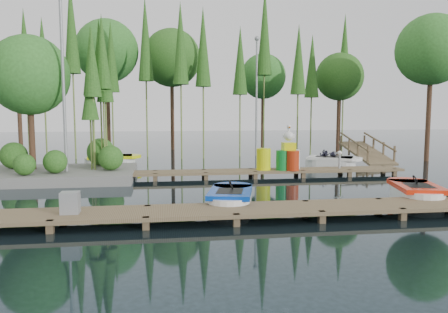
{
  "coord_description": "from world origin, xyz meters",
  "views": [
    {
      "loc": [
        -1.75,
        -15.28,
        2.77
      ],
      "look_at": [
        0.5,
        0.5,
        1.1
      ],
      "focal_mm": 35.0,
      "sensor_mm": 36.0,
      "label": 1
    }
  ],
  "objects": [
    {
      "name": "island",
      "position": [
        -6.3,
        3.29,
        3.18
      ],
      "size": [
        6.2,
        4.2,
        6.75
      ],
      "color": "slate",
      "rests_on": "ground"
    },
    {
      "name": "far_dock",
      "position": [
        1.0,
        2.5,
        0.23
      ],
      "size": [
        15.0,
        1.2,
        0.5
      ],
      "color": "brown",
      "rests_on": "ground"
    },
    {
      "name": "yellow_barrel",
      "position": [
        2.46,
        2.5,
        0.75
      ],
      "size": [
        0.6,
        0.6,
        0.9
      ],
      "primitive_type": "cylinder",
      "color": "#D5E10B",
      "rests_on": "far_dock"
    },
    {
      "name": "ramp",
      "position": [
        9.0,
        6.5,
        0.59
      ],
      "size": [
        1.5,
        3.94,
        1.49
      ],
      "color": "brown",
      "rests_on": "ground"
    },
    {
      "name": "lamp_island",
      "position": [
        -5.5,
        2.5,
        4.26
      ],
      "size": [
        0.3,
        0.3,
        7.25
      ],
      "color": "gray",
      "rests_on": "ground"
    },
    {
      "name": "utility_cabinet",
      "position": [
        -3.97,
        -4.5,
        0.56
      ],
      "size": [
        0.43,
        0.36,
        0.53
      ],
      "primitive_type": "cube",
      "color": "gray",
      "rests_on": "near_dock"
    },
    {
      "name": "boat_blue",
      "position": [
        0.17,
        -3.18,
        0.25
      ],
      "size": [
        1.74,
        2.78,
        0.87
      ],
      "rotation": [
        0.0,
        0.0,
        -0.24
      ],
      "color": "white",
      "rests_on": "ground"
    },
    {
      "name": "ground_plane",
      "position": [
        0.0,
        0.0,
        0.0
      ],
      "size": [
        90.0,
        90.0,
        0.0
      ],
      "primitive_type": "plane",
      "color": "#1B2C33"
    },
    {
      "name": "seagull_post",
      "position": [
        5.82,
        2.5,
        0.81
      ],
      "size": [
        0.48,
        0.26,
        0.76
      ],
      "color": "gray",
      "rests_on": "far_dock"
    },
    {
      "name": "near_dock",
      "position": [
        0.0,
        -4.5,
        0.23
      ],
      "size": [
        18.0,
        1.5,
        0.5
      ],
      "color": "brown",
      "rests_on": "ground"
    },
    {
      "name": "boat_yellow_far",
      "position": [
        -4.26,
        6.76,
        0.29
      ],
      "size": [
        2.84,
        1.47,
        1.37
      ],
      "rotation": [
        0.0,
        0.0,
        -0.26
      ],
      "color": "white",
      "rests_on": "ground"
    },
    {
      "name": "boat_red",
      "position": [
        5.87,
        -3.15,
        0.26
      ],
      "size": [
        1.8,
        2.87,
        0.9
      ],
      "rotation": [
        0.0,
        0.0,
        -0.24
      ],
      "color": "white",
      "rests_on": "ground"
    },
    {
      "name": "tree_screen",
      "position": [
        -2.04,
        10.6,
        6.12
      ],
      "size": [
        34.42,
        18.53,
        10.31
      ],
      "color": "#462D1E",
      "rests_on": "ground"
    },
    {
      "name": "boat_white_far",
      "position": [
        6.34,
        4.7,
        0.28
      ],
      "size": [
        2.93,
        2.32,
        1.27
      ],
      "rotation": [
        0.0,
        0.0,
        0.21
      ],
      "color": "white",
      "rests_on": "ground"
    },
    {
      "name": "drum_cluster",
      "position": [
        3.54,
        2.35,
        0.86
      ],
      "size": [
        1.1,
        1.01,
        1.9
      ],
      "color": "#0D7B28",
      "rests_on": "far_dock"
    },
    {
      "name": "lamp_rear",
      "position": [
        4.0,
        11.0,
        4.26
      ],
      "size": [
        0.3,
        0.3,
        7.25
      ],
      "color": "gray",
      "rests_on": "ground"
    }
  ]
}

